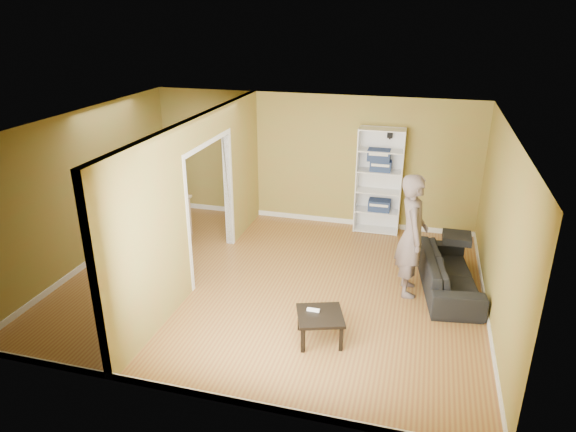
% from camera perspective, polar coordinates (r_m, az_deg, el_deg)
% --- Properties ---
extents(room_shell, '(6.50, 6.50, 6.50)m').
position_cam_1_polar(room_shell, '(7.77, -1.81, 0.98)').
color(room_shell, olive).
rests_on(room_shell, ground).
extents(partition, '(0.22, 5.50, 2.60)m').
position_cam_1_polar(partition, '(8.19, -9.87, 1.76)').
color(partition, olive).
rests_on(partition, ground).
extents(wall_speaker, '(0.10, 0.10, 0.10)m').
position_cam_1_polar(wall_speaker, '(9.89, 11.26, 8.80)').
color(wall_speaker, black).
rests_on(wall_speaker, room_shell).
extents(sofa, '(2.06, 1.12, 0.75)m').
position_cam_1_polar(sofa, '(8.36, 17.48, -5.49)').
color(sofa, black).
rests_on(sofa, ground).
extents(person, '(0.90, 0.75, 2.23)m').
position_cam_1_polar(person, '(7.81, 13.73, -1.01)').
color(person, slate).
rests_on(person, ground).
extents(bookshelf, '(0.86, 0.38, 2.05)m').
position_cam_1_polar(bookshelf, '(10.05, 10.11, 3.91)').
color(bookshelf, white).
rests_on(bookshelf, ground).
extents(paper_box_navy_a, '(0.42, 0.27, 0.21)m').
position_cam_1_polar(paper_box_navy_a, '(10.16, 10.12, 1.20)').
color(paper_box_navy_a, '#0E2348').
rests_on(paper_box_navy_a, bookshelf).
extents(paper_box_navy_b, '(0.39, 0.26, 0.20)m').
position_cam_1_polar(paper_box_navy_b, '(9.91, 10.27, 5.53)').
color(paper_box_navy_b, navy).
rests_on(paper_box_navy_b, bookshelf).
extents(paper_box_navy_c, '(0.42, 0.27, 0.21)m').
position_cam_1_polar(paper_box_navy_c, '(9.85, 10.09, 6.78)').
color(paper_box_navy_c, navy).
rests_on(paper_box_navy_c, bookshelf).
extents(coffee_table, '(0.59, 0.59, 0.39)m').
position_cam_1_polar(coffee_table, '(6.85, 3.59, -11.26)').
color(coffee_table, black).
rests_on(coffee_table, ground).
extents(game_controller, '(0.17, 0.04, 0.03)m').
position_cam_1_polar(game_controller, '(6.87, 2.82, -10.38)').
color(game_controller, white).
rests_on(game_controller, coffee_table).
extents(dining_table, '(1.28, 0.85, 0.80)m').
position_cam_1_polar(dining_table, '(9.88, -14.95, 1.31)').
color(dining_table, '#BDB385').
rests_on(dining_table, ground).
extents(chair_left, '(0.52, 0.52, 1.04)m').
position_cam_1_polar(chair_left, '(10.32, -18.14, 0.64)').
color(chair_left, tan).
rests_on(chair_left, ground).
extents(chair_near, '(0.48, 0.48, 0.92)m').
position_cam_1_polar(chair_near, '(9.54, -16.30, -1.28)').
color(chair_near, tan).
rests_on(chair_near, ground).
extents(chair_far, '(0.56, 0.56, 0.93)m').
position_cam_1_polar(chair_far, '(10.43, -12.79, 1.09)').
color(chair_far, tan).
rests_on(chair_far, ground).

